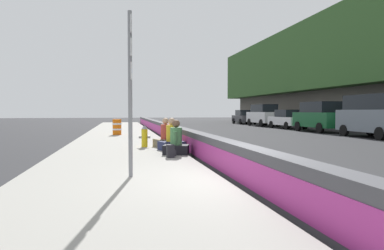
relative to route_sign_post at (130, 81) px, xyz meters
name	(u,v)px	position (x,y,z in m)	size (l,w,h in m)	color
ground_plane	(249,187)	(-0.92, -2.39, -2.23)	(160.00, 160.00, 0.00)	#2B2B2D
sidewalk_strip	(119,189)	(-0.92, 0.26, -2.16)	(80.00, 4.40, 0.14)	gray
jersey_barrier	(249,167)	(-0.92, -2.38, -1.81)	(76.00, 0.45, 0.85)	#47474C
route_sign_post	(130,81)	(0.00, 0.00, 0.00)	(0.44, 0.09, 3.60)	gray
fire_hydrant	(145,136)	(6.50, -0.72, -1.65)	(0.26, 0.46, 0.88)	gold
seated_person_foreground	(176,143)	(3.91, -1.60, -1.73)	(0.90, 0.98, 1.15)	black
seated_person_middle	(172,140)	(5.22, -1.64, -1.72)	(0.93, 1.02, 1.19)	#23284C
seated_person_rear	(166,138)	(6.44, -1.56, -1.73)	(0.92, 1.01, 1.16)	#706651
backpack	(171,151)	(3.10, -1.31, -1.90)	(0.32, 0.28, 0.40)	#232328
construction_barrel	(117,127)	(14.30, 0.44, -1.61)	(0.54, 0.54, 0.95)	orange
parked_car_third	(376,115)	(10.67, -14.51, -0.88)	(5.13, 2.16, 2.56)	slate
parked_car_fourth	(320,116)	(16.74, -14.51, -1.05)	(4.84, 2.14, 2.28)	#145128
parked_car_midline	(288,119)	(22.18, -14.59, -1.37)	(4.57, 2.09, 1.71)	silver
parked_car_far	(264,115)	(27.73, -14.57, -1.05)	(4.87, 2.21, 2.28)	silver
parked_car_farther	(244,117)	(34.12, -14.65, -1.37)	(4.56, 2.06, 1.71)	#28282D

